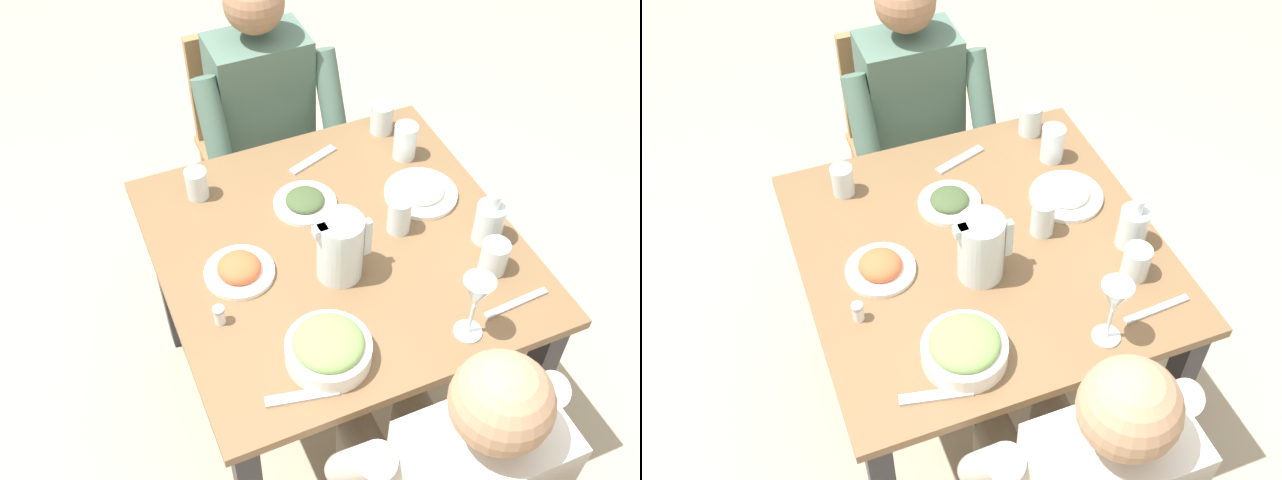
# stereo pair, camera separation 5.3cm
# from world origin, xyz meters

# --- Properties ---
(ground_plane) EXTENTS (8.00, 8.00, 0.00)m
(ground_plane) POSITION_xyz_m (0.00, 0.00, 0.00)
(ground_plane) COLOR tan
(dining_table) EXTENTS (0.95, 0.95, 0.75)m
(dining_table) POSITION_xyz_m (0.00, 0.00, 0.63)
(dining_table) COLOR brown
(dining_table) RESTS_ON ground_plane
(chair_far) EXTENTS (0.40, 0.40, 0.88)m
(chair_far) POSITION_xyz_m (0.04, 0.84, 0.50)
(chair_far) COLOR #997047
(chair_far) RESTS_ON ground_plane
(diner_near) EXTENTS (0.48, 0.53, 1.17)m
(diner_near) POSITION_xyz_m (-0.02, -0.64, 0.64)
(diner_near) COLOR silver
(diner_near) RESTS_ON ground_plane
(diner_far) EXTENTS (0.48, 0.53, 1.17)m
(diner_far) POSITION_xyz_m (0.04, 0.64, 0.64)
(diner_far) COLOR #4C6B5B
(diner_far) RESTS_ON ground_plane
(water_pitcher) EXTENTS (0.16, 0.12, 0.19)m
(water_pitcher) POSITION_xyz_m (-0.03, -0.09, 0.84)
(water_pitcher) COLOR silver
(water_pitcher) RESTS_ON dining_table
(salad_bowl) EXTENTS (0.21, 0.21, 0.09)m
(salad_bowl) POSITION_xyz_m (-0.17, -0.32, 0.79)
(salad_bowl) COLOR white
(salad_bowl) RESTS_ON dining_table
(plate_rice_curry) EXTENTS (0.19, 0.19, 0.06)m
(plate_rice_curry) POSITION_xyz_m (-0.28, 0.01, 0.77)
(plate_rice_curry) COLOR white
(plate_rice_curry) RESTS_ON dining_table
(plate_dolmas) EXTENTS (0.18, 0.18, 0.04)m
(plate_dolmas) POSITION_xyz_m (-0.02, 0.18, 0.76)
(plate_dolmas) COLOR white
(plate_dolmas) RESTS_ON dining_table
(plate_yoghurt) EXTENTS (0.21, 0.21, 0.05)m
(plate_yoghurt) POSITION_xyz_m (0.30, 0.09, 0.77)
(plate_yoghurt) COLOR white
(plate_yoghurt) RESTS_ON dining_table
(water_glass_by_pitcher) EXTENTS (0.06, 0.06, 0.09)m
(water_glass_by_pitcher) POSITION_xyz_m (-0.29, 0.34, 0.79)
(water_glass_by_pitcher) COLOR silver
(water_glass_by_pitcher) RESTS_ON dining_table
(water_glass_near_right) EXTENTS (0.07, 0.07, 0.10)m
(water_glass_near_right) POSITION_xyz_m (0.33, 0.40, 0.80)
(water_glass_near_right) COLOR silver
(water_glass_near_right) RESTS_ON dining_table
(water_glass_center) EXTENTS (0.07, 0.07, 0.09)m
(water_glass_center) POSITION_xyz_m (0.34, -0.23, 0.79)
(water_glass_center) COLOR silver
(water_glass_center) RESTS_ON dining_table
(water_glass_near_left) EXTENTS (0.07, 0.07, 0.11)m
(water_glass_near_left) POSITION_xyz_m (0.18, -0.01, 0.80)
(water_glass_near_left) COLOR silver
(water_glass_near_left) RESTS_ON dining_table
(water_glass_far_left) EXTENTS (0.07, 0.07, 0.11)m
(water_glass_far_left) POSITION_xyz_m (0.34, 0.26, 0.80)
(water_glass_far_left) COLOR silver
(water_glass_far_left) RESTS_ON dining_table
(wine_glass) EXTENTS (0.08, 0.08, 0.20)m
(wine_glass) POSITION_xyz_m (0.17, -0.39, 0.89)
(wine_glass) COLOR silver
(wine_glass) RESTS_ON dining_table
(oil_carafe) EXTENTS (0.08, 0.08, 0.16)m
(oil_carafe) POSITION_xyz_m (0.38, -0.13, 0.80)
(oil_carafe) COLOR silver
(oil_carafe) RESTS_ON dining_table
(salt_shaker) EXTENTS (0.03, 0.03, 0.05)m
(salt_shaker) POSITION_xyz_m (-0.37, -0.12, 0.77)
(salt_shaker) COLOR white
(salt_shaker) RESTS_ON dining_table
(fork_near) EXTENTS (0.17, 0.06, 0.01)m
(fork_near) POSITION_xyz_m (-0.27, -0.40, 0.75)
(fork_near) COLOR silver
(fork_near) RESTS_ON dining_table
(knife_near) EXTENTS (0.19, 0.03, 0.01)m
(knife_near) POSITION_xyz_m (0.33, -0.36, 0.75)
(knife_near) COLOR silver
(knife_near) RESTS_ON dining_table
(fork_far) EXTENTS (0.17, 0.08, 0.01)m
(fork_far) POSITION_xyz_m (0.07, 0.35, 0.75)
(fork_far) COLOR silver
(fork_far) RESTS_ON dining_table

